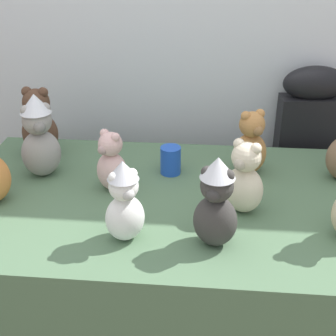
# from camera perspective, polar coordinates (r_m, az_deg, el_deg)

# --- Properties ---
(wall_back) EXTENTS (7.00, 0.08, 2.60)m
(wall_back) POSITION_cam_1_polar(r_m,az_deg,el_deg) (2.22, 1.78, 18.74)
(wall_back) COLOR silver
(wall_back) RESTS_ON ground_plane
(display_table) EXTENTS (1.56, 0.93, 0.75)m
(display_table) POSITION_cam_1_polar(r_m,az_deg,el_deg) (1.95, 0.00, -12.91)
(display_table) COLOR #4C6B4C
(display_table) RESTS_ON ground_plane
(instrument_case) EXTENTS (0.29, 0.14, 1.08)m
(instrument_case) POSITION_cam_1_polar(r_m,az_deg,el_deg) (2.39, 15.53, -0.86)
(instrument_case) COLOR black
(instrument_case) RESTS_ON ground_plane
(teddy_bear_caramel) EXTENTS (0.17, 0.16, 0.26)m
(teddy_bear_caramel) POSITION_cam_1_polar(r_m,az_deg,el_deg) (1.87, 9.74, 2.77)
(teddy_bear_caramel) COLOR #B27A42
(teddy_bear_caramel) RESTS_ON display_table
(teddy_bear_ash) EXTENTS (0.19, 0.18, 0.33)m
(teddy_bear_ash) POSITION_cam_1_polar(r_m,az_deg,el_deg) (1.88, -15.01, 3.59)
(teddy_bear_ash) COLOR gray
(teddy_bear_ash) RESTS_ON display_table
(teddy_bear_charcoal) EXTENTS (0.16, 0.14, 0.30)m
(teddy_bear_charcoal) POSITION_cam_1_polar(r_m,az_deg,el_deg) (1.43, 5.70, -4.20)
(teddy_bear_charcoal) COLOR #383533
(teddy_bear_charcoal) RESTS_ON display_table
(teddy_bear_snow) EXTENTS (0.16, 0.15, 0.27)m
(teddy_bear_snow) POSITION_cam_1_polar(r_m,az_deg,el_deg) (1.46, -5.19, -4.06)
(teddy_bear_snow) COLOR white
(teddy_bear_snow) RESTS_ON display_table
(teddy_bear_cream) EXTENTS (0.17, 0.17, 0.26)m
(teddy_bear_cream) POSITION_cam_1_polar(r_m,az_deg,el_deg) (1.62, 9.04, -1.34)
(teddy_bear_cream) COLOR beige
(teddy_bear_cream) RESTS_ON display_table
(teddy_bear_cocoa) EXTENTS (0.16, 0.14, 0.29)m
(teddy_bear_cocoa) POSITION_cam_1_polar(r_m,az_deg,el_deg) (2.06, -15.05, 5.08)
(teddy_bear_cocoa) COLOR #4C3323
(teddy_bear_cocoa) RESTS_ON display_table
(teddy_bear_blush) EXTENTS (0.16, 0.15, 0.23)m
(teddy_bear_blush) POSITION_cam_1_polar(r_m,az_deg,el_deg) (1.75, -6.73, 0.63)
(teddy_bear_blush) COLOR beige
(teddy_bear_blush) RESTS_ON display_table
(party_cup_blue) EXTENTS (0.08, 0.08, 0.11)m
(party_cup_blue) POSITION_cam_1_polar(r_m,az_deg,el_deg) (1.87, 0.31, 0.93)
(party_cup_blue) COLOR blue
(party_cup_blue) RESTS_ON display_table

